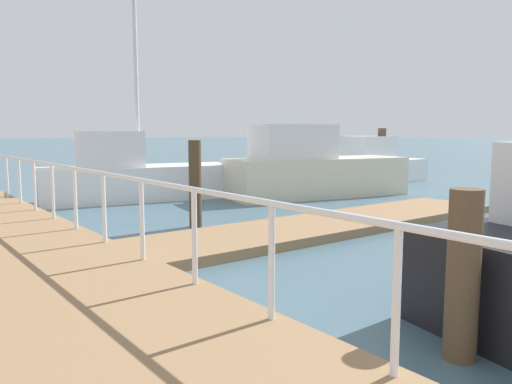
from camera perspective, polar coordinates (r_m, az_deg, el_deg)
name	(u,v)px	position (r m, az deg, el deg)	size (l,w,h in m)	color
ground_plane	(61,185)	(21.16, -21.29, 0.78)	(300.00, 300.00, 0.00)	#476675
floating_dock	(322,226)	(10.74, 7.57, -3.83)	(10.21, 2.00, 0.18)	#93704C
boardwalk_railing	(42,174)	(11.04, -23.12, 1.85)	(0.06, 27.99, 1.08)	white
dock_piling_1	(381,156)	(20.72, 14.07, 3.99)	(0.33, 0.33, 2.21)	brown
dock_piling_2	(195,184)	(10.97, -6.93, 0.93)	(0.27, 0.27, 1.89)	#473826
dock_piling_3	(463,275)	(4.94, 22.48, -8.77)	(0.30, 0.30, 1.57)	brown
dock_piling_4	(319,171)	(17.06, 7.23, 2.42)	(0.26, 0.26, 1.53)	#473826
dock_piling_5	(505,200)	(10.22, 26.48, -0.83)	(0.33, 0.33, 1.66)	#473826
moored_boat_1	(374,165)	(21.32, 13.24, 3.04)	(4.36, 2.07, 1.90)	white
moored_boat_3	(312,169)	(16.21, 6.38, 2.57)	(6.20, 3.09, 2.29)	beige
moored_boat_5	(133,175)	(15.66, -13.77, 1.89)	(6.03, 2.81, 9.37)	white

